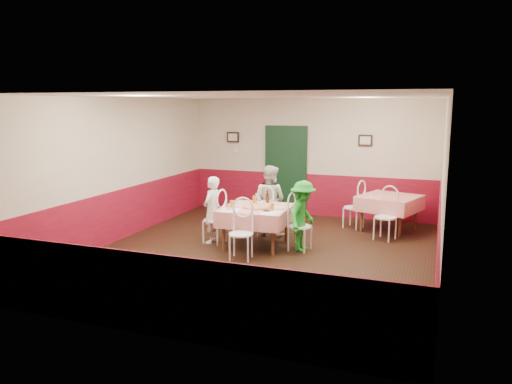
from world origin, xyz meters
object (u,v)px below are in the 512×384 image
(main_table, at_px, (256,227))
(diner_left, at_px, (212,210))
(pizza, at_px, (257,207))
(diner_right, at_px, (303,216))
(chair_left, at_px, (214,220))
(chair_right, at_px, (300,227))
(glass_b, at_px, (272,207))
(second_table, at_px, (389,214))
(wallet, at_px, (267,211))
(diner_far, at_px, (270,200))
(glass_c, at_px, (254,199))
(glass_a, at_px, (232,204))
(chair_near, at_px, (241,234))
(chair_far, at_px, (269,214))
(chair_second_a, at_px, (354,208))
(beer_bottle, at_px, (267,197))
(chair_second_b, at_px, (385,218))

(main_table, height_order, diner_left, diner_left)
(pizza, height_order, diner_right, diner_right)
(chair_left, relative_size, chair_right, 1.00)
(diner_right, bearing_deg, chair_right, 98.69)
(chair_left, bearing_deg, diner_right, 98.37)
(diner_left, relative_size, diner_right, 1.00)
(glass_b, distance_m, diner_left, 1.30)
(second_table, distance_m, pizza, 3.10)
(pizza, distance_m, wallet, 0.38)
(chair_left, relative_size, diner_far, 0.62)
(main_table, height_order, diner_far, diner_far)
(chair_left, distance_m, glass_c, 0.88)
(glass_b, bearing_deg, pizza, 157.45)
(chair_left, height_order, glass_a, glass_a)
(main_table, bearing_deg, diner_far, 92.34)
(glass_a, bearing_deg, second_table, 41.71)
(chair_near, relative_size, pizza, 1.80)
(chair_right, xyz_separation_m, chair_near, (-0.81, -0.88, 0.00))
(diner_left, relative_size, diner_far, 0.90)
(chair_far, relative_size, chair_second_a, 1.00)
(pizza, height_order, glass_c, glass_c)
(chair_near, relative_size, wallet, 8.18)
(chair_far, height_order, pizza, chair_far)
(beer_bottle, bearing_deg, wallet, -71.89)
(chair_second_a, bearing_deg, chair_right, 1.18)
(second_table, height_order, glass_b, glass_b)
(pizza, xyz_separation_m, glass_c, (-0.19, 0.40, 0.05))
(chair_second_a, relative_size, glass_a, 6.14)
(second_table, relative_size, chair_second_a, 1.24)
(diner_left, bearing_deg, chair_right, 95.12)
(chair_left, height_order, chair_near, same)
(chair_second_a, relative_size, chair_second_b, 1.00)
(chair_far, relative_size, chair_second_b, 1.00)
(chair_near, bearing_deg, pizza, 82.37)
(main_table, xyz_separation_m, chair_near, (0.03, -0.85, 0.08))
(glass_a, bearing_deg, diner_far, 73.22)
(glass_c, xyz_separation_m, beer_bottle, (0.25, 0.06, 0.05))
(chair_second_a, distance_m, chair_second_b, 1.06)
(glass_a, distance_m, glass_b, 0.77)
(chair_right, relative_size, beer_bottle, 3.81)
(chair_second_a, relative_size, pizza, 1.80)
(chair_second_b, distance_m, glass_a, 3.10)
(diner_far, bearing_deg, second_table, -140.53)
(second_table, relative_size, chair_near, 1.24)
(glass_a, xyz_separation_m, diner_far, (0.35, 1.15, -0.11))
(pizza, height_order, diner_left, diner_left)
(chair_second_b, bearing_deg, main_table, -130.52)
(beer_bottle, bearing_deg, glass_a, -124.26)
(beer_bottle, bearing_deg, pizza, -97.11)
(chair_near, bearing_deg, chair_second_b, 36.23)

